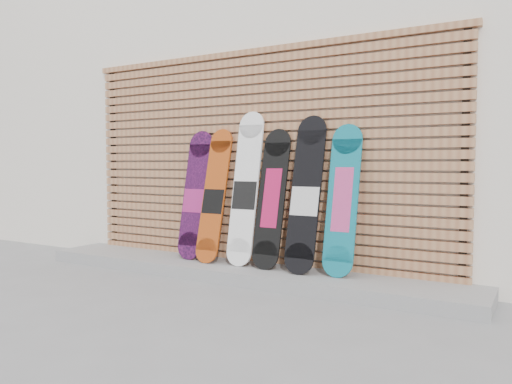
# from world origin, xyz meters

# --- Properties ---
(ground) EXTENTS (80.00, 80.00, 0.00)m
(ground) POSITION_xyz_m (0.00, 0.00, 0.00)
(ground) COLOR gray
(ground) RESTS_ON ground
(building) EXTENTS (12.00, 5.00, 3.60)m
(building) POSITION_xyz_m (0.50, 3.50, 1.80)
(building) COLOR silver
(building) RESTS_ON ground
(concrete_step) EXTENTS (4.60, 0.70, 0.12)m
(concrete_step) POSITION_xyz_m (-0.15, 0.68, 0.06)
(concrete_step) COLOR gray
(concrete_step) RESTS_ON ground
(slat_wall) EXTENTS (4.26, 0.08, 2.29)m
(slat_wall) POSITION_xyz_m (-0.15, 0.97, 1.21)
(slat_wall) COLOR #A36944
(slat_wall) RESTS_ON ground
(snowboard_0) EXTENTS (0.29, 0.30, 1.36)m
(snowboard_0) POSITION_xyz_m (-0.77, 0.79, 0.79)
(snowboard_0) COLOR black
(snowboard_0) RESTS_ON concrete_step
(snowboard_1) EXTENTS (0.26, 0.36, 1.38)m
(snowboard_1) POSITION_xyz_m (-0.50, 0.76, 0.80)
(snowboard_1) COLOR #AB4312
(snowboard_1) RESTS_ON concrete_step
(snowboard_2) EXTENTS (0.28, 0.33, 1.54)m
(snowboard_2) POSITION_xyz_m (-0.14, 0.78, 0.88)
(snowboard_2) COLOR white
(snowboard_2) RESTS_ON concrete_step
(snowboard_3) EXTENTS (0.28, 0.34, 1.35)m
(snowboard_3) POSITION_xyz_m (0.16, 0.78, 0.79)
(snowboard_3) COLOR black
(snowboard_3) RESTS_ON concrete_step
(snowboard_4) EXTENTS (0.29, 0.37, 1.47)m
(snowboard_4) POSITION_xyz_m (0.53, 0.76, 0.84)
(snowboard_4) COLOR black
(snowboard_4) RESTS_ON concrete_step
(snowboard_5) EXTENTS (0.28, 0.31, 1.37)m
(snowboard_5) POSITION_xyz_m (0.88, 0.79, 0.80)
(snowboard_5) COLOR #0D6F82
(snowboard_5) RESTS_ON concrete_step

